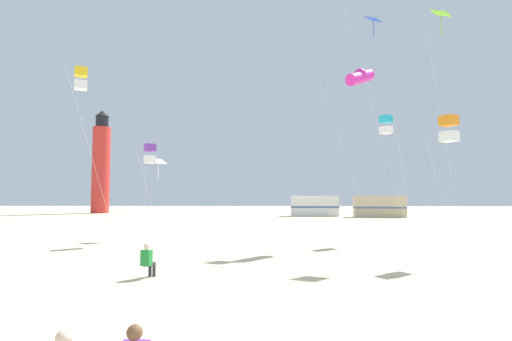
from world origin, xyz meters
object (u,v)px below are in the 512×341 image
kite_tube_magenta (360,77)px  lighthouse_distant (101,165)px  kite_flyer_standing (148,260)px  rv_van_white (314,206)px  kite_box_cyan (386,125)px  kite_diamond_lime (441,24)px  kite_diamond_white (158,164)px  kite_box_orange (449,129)px  kite_diamond_blue (374,30)px  kite_box_gold (81,79)px  rv_van_tan (379,206)px  kite_box_violet (150,154)px

kite_tube_magenta → lighthouse_distant: size_ratio=0.62×
kite_flyer_standing → rv_van_white: rv_van_white is taller
kite_box_cyan → kite_diamond_lime: bearing=-67.9°
lighthouse_distant → rv_van_white: bearing=-14.6°
kite_diamond_white → kite_tube_magenta: bearing=-11.9°
kite_box_orange → kite_diamond_blue: kite_diamond_blue is taller
kite_box_cyan → kite_box_gold: 17.80m
kite_tube_magenta → kite_diamond_white: kite_tube_magenta is taller
kite_diamond_lime → kite_diamond_blue: size_ratio=0.89×
kite_diamond_blue → kite_diamond_lime: bearing=-57.9°
kite_diamond_blue → rv_van_tan: kite_diamond_blue is taller
kite_box_violet → rv_van_white: kite_box_violet is taller
kite_diamond_blue → rv_van_white: (-0.04, 29.74, -11.74)m
kite_diamond_white → rv_van_tan: size_ratio=0.79×
kite_diamond_lime → kite_tube_magenta: bearing=144.1°
lighthouse_distant → kite_flyer_standing: bearing=-65.1°
kite_diamond_lime → kite_box_orange: bearing=-111.7°
kite_box_gold → rv_van_tan: (24.50, 31.53, -7.44)m
rv_van_tan → kite_diamond_blue: bearing=-101.7°
kite_box_gold → lighthouse_distant: lighthouse_distant is taller
kite_box_gold → kite_box_violet: (2.74, 3.18, -3.57)m
kite_box_cyan → kite_box_gold: (-17.14, -4.51, 1.65)m
kite_box_orange → kite_diamond_blue: 10.22m
kite_box_cyan → lighthouse_distant: 51.33m
kite_flyer_standing → kite_box_cyan: bearing=-119.1°
kite_diamond_white → rv_van_tan: 34.13m
kite_flyer_standing → kite_box_gold: (-5.64, 6.50, 8.22)m
lighthouse_distant → kite_box_gold: bearing=-68.1°
kite_tube_magenta → rv_van_white: size_ratio=1.60×
kite_tube_magenta → rv_van_tan: 31.17m
lighthouse_distant → rv_van_white: (33.52, -8.75, -6.45)m
kite_diamond_blue → lighthouse_distant: size_ratio=0.84×
kite_flyer_standing → kite_box_violet: 11.12m
kite_tube_magenta → kite_flyer_standing: bearing=-135.3°
rv_van_white → lighthouse_distant: bearing=168.4°
rv_van_white → kite_diamond_blue: bearing=-86.9°
kite_box_violet → lighthouse_distant: size_ratio=0.35×
kite_diamond_lime → kite_flyer_standing: bearing=-152.5°
kite_box_gold → rv_van_white: (16.37, 33.95, -7.44)m
kite_box_gold → kite_tube_magenta: (15.21, 2.99, 0.94)m
kite_tube_magenta → rv_van_tan: (9.29, 28.54, -8.38)m
lighthouse_distant → rv_van_tan: (41.65, -11.17, -6.45)m
kite_box_cyan → kite_diamond_white: 14.84m
kite_box_gold → kite_diamond_white: bearing=65.9°
kite_flyer_standing → kite_box_violet: size_ratio=0.20×
kite_box_violet → kite_box_gold: bearing=-130.7°
kite_tube_magenta → kite_box_orange: bearing=-67.1°
kite_diamond_blue → lighthouse_distant: 51.34m
rv_van_white → kite_box_orange: bearing=-85.1°
kite_diamond_white → kite_box_gold: bearing=-114.1°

